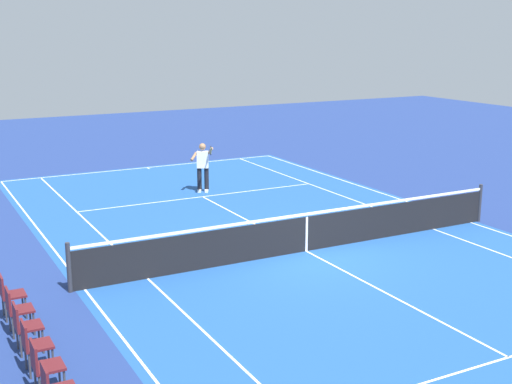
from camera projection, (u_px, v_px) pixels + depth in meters
The scene contains 11 objects.
ground_plane at pixel (306, 251), 17.01m from camera, with size 60.00×60.00×0.00m, color navy.
court_slab at pixel (306, 251), 17.01m from camera, with size 24.20×11.40×0.00m, color #1E4C93.
court_line_markings at pixel (306, 251), 17.01m from camera, with size 23.85×11.05×0.01m.
tennis_net at pixel (306, 232), 16.90m from camera, with size 0.10×11.70×1.08m.
tennis_player_near at pixel (203, 165), 23.00m from camera, with size 1.19×0.75×1.70m.
tennis_ball at pixel (344, 233), 18.39m from camera, with size 0.07×0.07×0.07m, color #CCE01E.
spectator_chair_1 at pixel (43, 364), 10.19m from camera, with size 0.44×0.44×0.88m.
spectator_chair_2 at pixel (33, 343), 10.89m from camera, with size 0.44×0.44×0.88m.
spectator_chair_3 at pixel (24, 324), 11.58m from camera, with size 0.44×0.44×0.88m.
spectator_chair_4 at pixel (16, 307), 12.27m from camera, with size 0.44×0.44×0.88m.
spectator_chair_5 at pixel (9, 292), 12.96m from camera, with size 0.44×0.44×0.88m.
Camera 1 is at (-13.75, 8.68, 5.37)m, focal length 48.25 mm.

